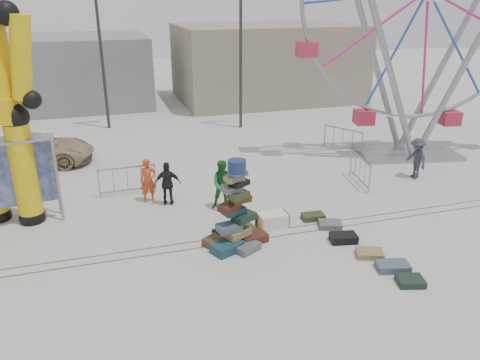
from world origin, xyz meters
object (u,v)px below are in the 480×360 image
object	(u,v)px
barricade_dummy_b	(23,180)
pedestrian_grey	(416,158)
lamp_post_right	(242,44)
parked_suv	(36,150)
pedestrian_black	(168,184)
barricade_wheel_front	(360,170)
barricade_dummy_a	(10,190)
barricade_dummy_c	(127,180)
steamer_trunk	(272,220)
pedestrian_red	(148,181)
suitcase_tower	(236,221)
ferris_wheel	(425,13)
barricade_wheel_back	(343,139)
lamp_post_left	(102,44)
pedestrian_green	(223,185)

from	to	relation	value
barricade_dummy_b	pedestrian_grey	size ratio (longest dim) A/B	1.23
lamp_post_right	parked_suv	distance (m)	11.47
pedestrian_black	lamp_post_right	bearing A→B (deg)	-109.32
parked_suv	barricade_wheel_front	bearing A→B (deg)	-106.91
barricade_dummy_a	pedestrian_black	xyz separation A→B (m)	(5.24, -1.57, 0.23)
parked_suv	barricade_dummy_b	bearing A→B (deg)	-173.17
barricade_dummy_b	barricade_dummy_c	world-z (taller)	same
barricade_dummy_a	pedestrian_black	world-z (taller)	pedestrian_black
lamp_post_right	steamer_trunk	world-z (taller)	lamp_post_right
barricade_dummy_a	barricade_dummy_c	size ratio (longest dim) A/B	1.00
parked_suv	steamer_trunk	bearing A→B (deg)	-128.47
pedestrian_red	lamp_post_right	bearing A→B (deg)	49.34
barricade_dummy_c	pedestrian_red	bearing A→B (deg)	-53.79
suitcase_tower	barricade_dummy_a	world-z (taller)	suitcase_tower
pedestrian_red	pedestrian_black	world-z (taller)	pedestrian_red
barricade_dummy_a	barricade_dummy_b	bearing A→B (deg)	60.84
steamer_trunk	barricade_dummy_c	world-z (taller)	barricade_dummy_c
lamp_post_right	steamer_trunk	xyz separation A→B (m)	(-2.64, -11.76, -4.26)
lamp_post_right	barricade_wheel_front	size ratio (longest dim) A/B	4.00
suitcase_tower	barricade_wheel_front	xyz separation A→B (m)	(5.93, 3.16, -0.18)
ferris_wheel	pedestrian_grey	xyz separation A→B (m)	(-1.53, -2.69, -5.31)
barricade_wheel_back	pedestrian_grey	bearing A→B (deg)	-14.88
steamer_trunk	barricade_dummy_c	size ratio (longest dim) A/B	0.48
barricade_dummy_c	barricade_wheel_front	size ratio (longest dim) A/B	1.00
lamp_post_right	barricade_wheel_front	bearing A→B (deg)	-78.58
lamp_post_left	barricade_wheel_front	distance (m)	14.90
barricade_dummy_a	pedestrian_red	world-z (taller)	pedestrian_red
barricade_dummy_a	barricade_dummy_c	bearing A→B (deg)	-15.69
barricade_dummy_c	pedestrian_red	distance (m)	1.11
parked_suv	ferris_wheel	bearing A→B (deg)	-92.51
pedestrian_red	pedestrian_grey	xyz separation A→B (m)	(10.46, -0.74, 0.03)
barricade_dummy_b	pedestrian_green	xyz separation A→B (m)	(6.72, -3.34, 0.31)
lamp_post_left	suitcase_tower	bearing A→B (deg)	-78.48
suitcase_tower	pedestrian_grey	bearing A→B (deg)	-0.62
barricade_dummy_b	barricade_wheel_front	distance (m)	12.63
pedestrian_black	steamer_trunk	bearing A→B (deg)	148.99
barricade_dummy_b	barricade_wheel_front	bearing A→B (deg)	2.65
suitcase_tower	pedestrian_grey	distance (m)	8.93
barricade_dummy_a	lamp_post_left	bearing A→B (deg)	56.75
ferris_wheel	pedestrian_red	xyz separation A→B (m)	(-11.99, -1.95, -5.34)
barricade_dummy_c	lamp_post_right	bearing A→B (deg)	46.85
barricade_dummy_c	barricade_wheel_front	distance (m)	8.80
pedestrian_red	pedestrian_black	size ratio (longest dim) A/B	1.01
pedestrian_grey	pedestrian_red	bearing A→B (deg)	-95.17
pedestrian_green	steamer_trunk	bearing A→B (deg)	-46.47
steamer_trunk	barricade_dummy_b	distance (m)	9.38
suitcase_tower	steamer_trunk	bearing A→B (deg)	5.48
barricade_dummy_b	pedestrian_green	world-z (taller)	pedestrian_green
barricade_wheel_front	pedestrian_grey	size ratio (longest dim) A/B	1.23
lamp_post_right	ferris_wheel	size ratio (longest dim) A/B	0.64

